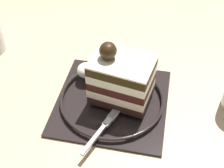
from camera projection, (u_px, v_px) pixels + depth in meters
name	position (u px, v px, depth m)	size (l,w,h in m)	color
ground_plane	(106.00, 112.00, 0.54)	(2.40, 2.40, 0.00)	tan
dessert_plate	(112.00, 100.00, 0.55)	(0.20, 0.20, 0.02)	black
cake_slice	(121.00, 79.00, 0.51)	(0.11, 0.09, 0.11)	black
whipped_cream_dollop	(86.00, 70.00, 0.57)	(0.03, 0.03, 0.03)	white
fork	(103.00, 128.00, 0.49)	(0.05, 0.10, 0.00)	silver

